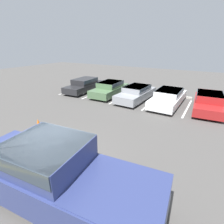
% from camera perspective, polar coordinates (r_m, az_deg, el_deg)
% --- Properties ---
extents(ground_plane, '(60.00, 60.00, 0.00)m').
position_cam_1_polar(ground_plane, '(6.96, -17.54, -18.10)').
color(ground_plane, '#4C4947').
extents(stall_stripe_a, '(0.12, 4.19, 0.01)m').
position_cam_1_polar(stall_stripe_a, '(18.12, -12.23, 7.10)').
color(stall_stripe_a, white).
rests_on(stall_stripe_a, ground_plane).
extents(stall_stripe_b, '(0.12, 4.19, 0.01)m').
position_cam_1_polar(stall_stripe_b, '(16.48, -5.26, 6.09)').
color(stall_stripe_b, white).
rests_on(stall_stripe_b, ground_plane).
extents(stall_stripe_c, '(0.12, 4.19, 0.01)m').
position_cam_1_polar(stall_stripe_c, '(15.13, 3.06, 4.77)').
color(stall_stripe_c, white).
rests_on(stall_stripe_c, ground_plane).
extents(stall_stripe_d, '(0.12, 4.19, 0.01)m').
position_cam_1_polar(stall_stripe_d, '(14.17, 12.71, 3.10)').
color(stall_stripe_d, white).
rests_on(stall_stripe_d, ground_plane).
extents(stall_stripe_e, '(0.12, 4.19, 0.01)m').
position_cam_1_polar(stall_stripe_e, '(13.67, 23.37, 1.16)').
color(stall_stripe_e, white).
rests_on(stall_stripe_e, ground_plane).
extents(pickup_truck, '(6.09, 2.63, 1.88)m').
position_cam_1_polar(pickup_truck, '(5.37, -17.30, -18.86)').
color(pickup_truck, navy).
rests_on(pickup_truck, ground_plane).
extents(parked_sedan_a, '(1.98, 4.69, 1.23)m').
position_cam_1_polar(parked_sedan_a, '(17.28, -8.95, 8.86)').
color(parked_sedan_a, '#232326').
rests_on(parked_sedan_a, ground_plane).
extents(parked_sedan_b, '(1.92, 4.35, 1.23)m').
position_cam_1_polar(parked_sedan_b, '(15.60, -0.69, 7.79)').
color(parked_sedan_b, '#4C6B47').
rests_on(parked_sedan_b, ground_plane).
extents(parked_sedan_c, '(1.92, 4.54, 1.18)m').
position_cam_1_polar(parked_sedan_c, '(14.32, 7.92, 6.25)').
color(parked_sedan_c, gray).
rests_on(parked_sedan_c, ground_plane).
extents(parked_sedan_d, '(1.87, 4.78, 1.17)m').
position_cam_1_polar(parked_sedan_d, '(13.74, 17.94, 4.76)').
color(parked_sedan_d, silver).
rests_on(parked_sedan_d, ground_plane).
extents(parked_sedan_e, '(2.06, 4.41, 1.23)m').
position_cam_1_polar(parked_sedan_e, '(13.60, 29.01, 3.02)').
color(parked_sedan_e, maroon).
rests_on(parked_sedan_e, ground_plane).
extents(traffic_cone, '(0.48, 0.48, 0.63)m').
position_cam_1_polar(traffic_cone, '(10.08, -22.83, -3.92)').
color(traffic_cone, black).
rests_on(traffic_cone, ground_plane).
extents(wheel_stop_curb, '(1.67, 0.20, 0.14)m').
position_cam_1_polar(wheel_stop_curb, '(16.25, 21.81, 4.66)').
color(wheel_stop_curb, '#B7B2A8').
rests_on(wheel_stop_curb, ground_plane).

